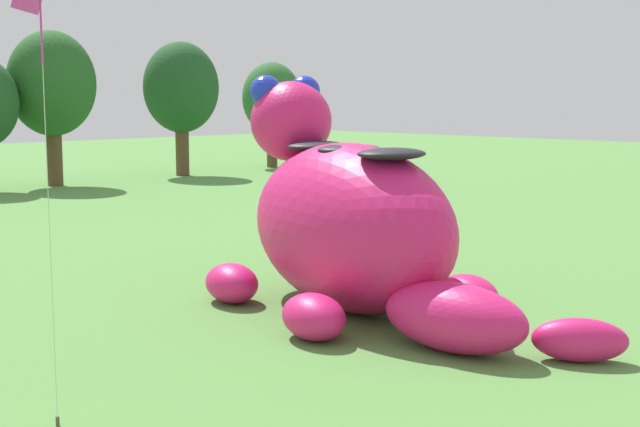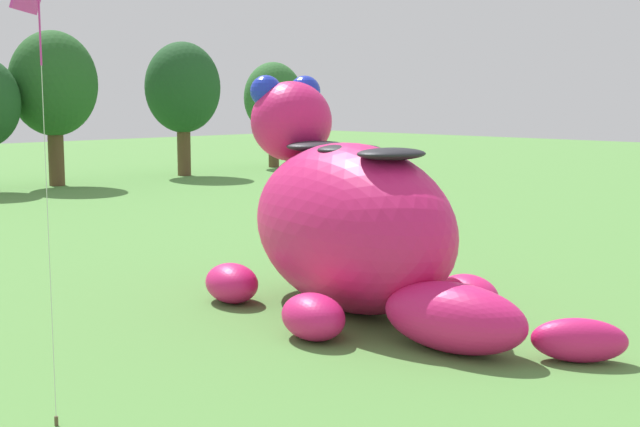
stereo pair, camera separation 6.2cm
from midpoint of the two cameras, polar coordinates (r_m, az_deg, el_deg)
ground_plane at (r=20.21m, az=5.41°, el=-7.09°), size 160.00×160.00×0.00m
giant_inflatable_creature at (r=21.00m, az=2.07°, el=-0.69°), size 6.88×11.47×5.70m
tree_centre_right at (r=52.62m, az=-16.99°, el=8.06°), size 5.00×5.00×8.87m
tree_mid_right at (r=57.54m, az=-8.93°, el=8.08°), size 4.86×4.86×8.63m
tree_right at (r=63.74m, az=-3.04°, el=7.50°), size 4.28×4.28×7.60m
spectator_mid_field at (r=31.94m, az=6.78°, el=-0.10°), size 0.38×0.26×1.71m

